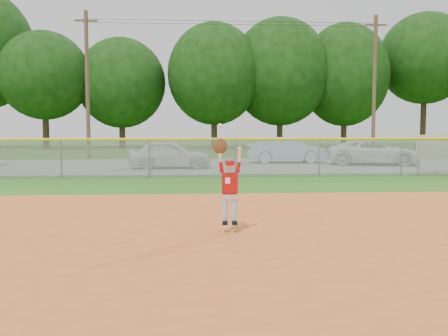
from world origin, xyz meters
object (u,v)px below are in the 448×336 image
at_px(car_blue, 287,150).
at_px(car_white_b, 374,152).
at_px(ballplayer, 228,182).
at_px(car_white_a, 170,154).
at_px(sponsor_sign, 438,148).

relative_size(car_blue, car_white_b, 0.90).
distance_m(car_blue, ballplayer, 18.34).
bearing_deg(car_white_a, car_blue, -64.64).
relative_size(car_blue, sponsor_sign, 2.26).
bearing_deg(car_white_a, car_white_b, -83.65).
bearing_deg(car_blue, car_white_a, 119.08).
bearing_deg(car_blue, sponsor_sign, -139.30).
bearing_deg(car_white_a, ballplayer, -175.94).
bearing_deg(sponsor_sign, ballplayer, -130.77).
bearing_deg(car_white_a, sponsor_sign, -107.67).
relative_size(car_white_a, car_white_b, 0.83).
xyz_separation_m(car_blue, ballplayer, (-4.58, -17.76, 0.25)).
distance_m(car_white_b, sponsor_sign, 4.85).
bearing_deg(car_white_b, car_blue, 82.32).
bearing_deg(ballplayer, car_white_a, 96.36).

